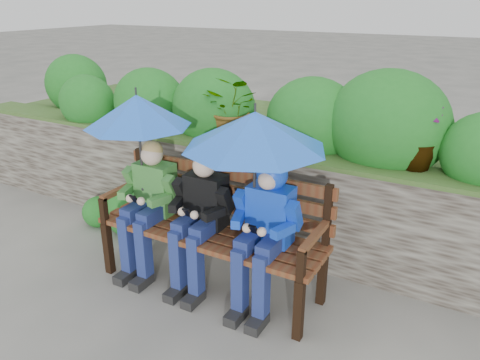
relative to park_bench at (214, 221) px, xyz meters
The scene contains 8 objects.
ground 0.62m from the park_bench, ahead, with size 60.00×60.00×0.00m, color #5F5F5B.
garden_backdrop 1.63m from the park_bench, 85.91° to the left, with size 8.00×2.87×1.83m.
park_bench is the anchor object (origin of this frame).
boy_left 0.63m from the park_bench, behind, with size 0.51×0.59×1.20m.
boy_middle 0.15m from the park_bench, 129.23° to the right, with size 0.50×0.58×1.19m.
boy_right 0.54m from the park_bench, ahead, with size 0.52×0.63×1.22m.
umbrella_left 1.11m from the park_bench, behind, with size 0.89×0.89×0.91m.
umbrella_right 0.95m from the park_bench, ahead, with size 1.08×1.08×0.87m.
Camera 1 is at (1.72, -2.99, 2.34)m, focal length 35.00 mm.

